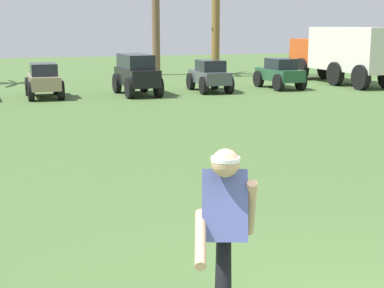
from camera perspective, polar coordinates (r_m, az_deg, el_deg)
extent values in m
cylinder|color=black|center=(4.61, 3.12, -13.58)|extent=(0.23, 0.37, 0.72)
cylinder|color=black|center=(4.90, 2.97, -12.04)|extent=(0.25, 0.45, 0.69)
cube|color=#4C5699|center=(4.46, 3.16, -5.98)|extent=(0.44, 0.45, 0.58)
sphere|color=tan|center=(4.28, 3.26, -1.86)|extent=(0.27, 0.27, 0.21)
cylinder|color=white|center=(4.28, 3.27, -1.47)|extent=(0.27, 0.27, 0.03)
cylinder|color=tan|center=(4.24, 0.83, -9.13)|extent=(0.26, 0.57, 0.27)
cylinder|color=tan|center=(4.53, 5.68, -6.22)|extent=(0.17, 0.29, 0.49)
cube|color=#998466|center=(19.46, -14.18, 5.88)|extent=(0.91, 2.20, 0.42)
cube|color=#1E232B|center=(19.32, -14.22, 7.03)|extent=(0.79, 1.10, 0.38)
cylinder|color=black|center=(20.21, -15.60, 5.40)|extent=(0.18, 0.60, 0.60)
cylinder|color=black|center=(20.28, -13.05, 5.55)|extent=(0.18, 0.60, 0.60)
cylinder|color=black|center=(18.68, -15.35, 4.95)|extent=(0.18, 0.60, 0.60)
cylinder|color=black|center=(18.75, -12.59, 5.10)|extent=(0.18, 0.60, 0.60)
cube|color=black|center=(19.65, -5.37, 6.51)|extent=(1.07, 2.44, 0.55)
cube|color=#1E232B|center=(19.76, -5.52, 8.00)|extent=(0.93, 1.84, 0.46)
cylinder|color=black|center=(20.37, -7.30, 5.86)|extent=(0.21, 0.67, 0.66)
cylinder|color=black|center=(20.61, -4.69, 5.98)|extent=(0.21, 0.67, 0.66)
cylinder|color=black|center=(18.75, -6.08, 5.41)|extent=(0.21, 0.67, 0.66)
cylinder|color=black|center=(19.02, -3.27, 5.54)|extent=(0.21, 0.67, 0.66)
cube|color=#474C51|center=(20.61, 1.70, 6.52)|extent=(0.96, 2.22, 0.42)
cube|color=#1E232B|center=(20.49, 1.79, 7.61)|extent=(0.82, 1.12, 0.38)
cylinder|color=black|center=(21.23, -0.12, 6.10)|extent=(0.20, 0.60, 0.60)
cylinder|color=black|center=(21.50, 2.19, 6.16)|extent=(0.20, 0.60, 0.60)
cylinder|color=black|center=(19.76, 1.15, 5.69)|extent=(0.20, 0.60, 0.60)
cylinder|color=black|center=(20.06, 3.61, 5.76)|extent=(0.20, 0.60, 0.60)
cube|color=#235133|center=(21.81, 8.46, 6.68)|extent=(0.99, 2.23, 0.42)
cube|color=#1E232B|center=(21.70, 8.62, 7.71)|extent=(0.84, 1.13, 0.38)
cylinder|color=black|center=(22.30, 6.47, 6.29)|extent=(0.20, 0.61, 0.60)
cylinder|color=black|center=(22.72, 8.51, 6.34)|extent=(0.20, 0.61, 0.60)
cylinder|color=black|center=(20.95, 8.38, 5.91)|extent=(0.20, 0.61, 0.60)
cylinder|color=black|center=(21.39, 10.50, 5.95)|extent=(0.20, 0.61, 0.60)
cube|color=#CC4C19|center=(26.05, 11.35, 8.71)|extent=(1.08, 1.72, 1.15)
cube|color=silver|center=(23.54, 15.03, 8.87)|extent=(1.21, 4.22, 1.65)
cylinder|color=black|center=(25.51, 10.55, 7.17)|extent=(0.25, 0.90, 0.90)
cylinder|color=black|center=(26.10, 12.77, 7.17)|extent=(0.25, 0.90, 0.90)
cylinder|color=black|center=(23.28, 13.73, 6.63)|extent=(0.25, 0.90, 0.90)
cylinder|color=black|center=(23.92, 16.06, 6.63)|extent=(0.25, 0.90, 0.90)
cylinder|color=black|center=(21.92, 16.06, 6.22)|extent=(0.25, 0.90, 0.90)
cylinder|color=brown|center=(27.45, -3.55, 12.86)|extent=(0.36, 0.36, 5.90)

